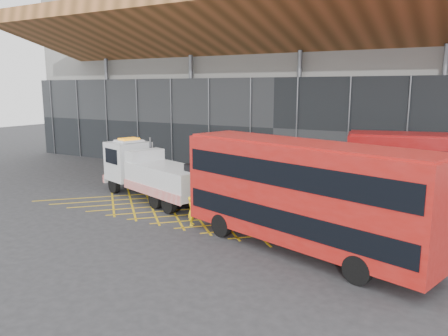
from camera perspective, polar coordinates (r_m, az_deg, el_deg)
The scene contains 6 objects.
ground_plane at distance 27.31m, azimuth -7.07°, elevation -4.89°, with size 120.00×120.00×0.00m, color #29292B.
road_markings at distance 26.00m, azimuth -2.79°, elevation -5.60°, with size 21.56×7.16×0.01m.
construction_building at distance 41.90m, azimuth 10.41°, elevation 12.72°, with size 55.00×23.97×18.00m.
recovery_truck at distance 28.63m, azimuth -9.42°, elevation -0.59°, with size 10.87×5.56×3.84m.
bus_towed at distance 19.37m, azimuth 10.14°, elevation -3.04°, with size 12.30×6.13×4.90m.
worker at distance 23.22m, azimuth -4.24°, elevation -5.60°, with size 0.57×0.37×1.56m, color yellow.
Camera 1 is at (15.79, -21.10, 7.18)m, focal length 35.00 mm.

